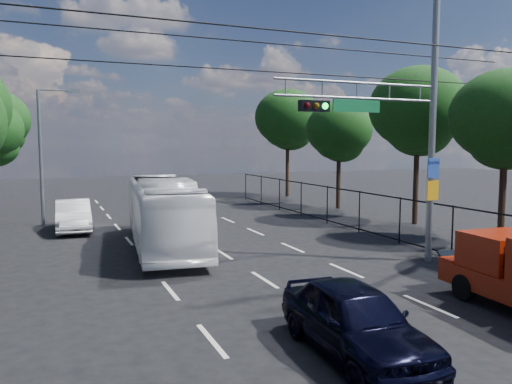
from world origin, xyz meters
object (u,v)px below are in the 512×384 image
navy_hatchback (355,320)px  white_van (73,215)px  white_bus (164,213)px  signal_mast (405,115)px

navy_hatchback → white_van: white_van is taller
navy_hatchback → white_bus: 12.17m
white_bus → navy_hatchback: bearing=-77.8°
signal_mast → white_bus: size_ratio=0.93×
navy_hatchback → signal_mast: bearing=48.5°
signal_mast → white_van: signal_mast is taller
signal_mast → navy_hatchback: signal_mast is taller
white_van → white_bus: bearing=-57.7°
signal_mast → white_bus: 10.20m
white_bus → signal_mast: bearing=-35.0°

